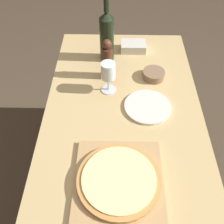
% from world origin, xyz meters
% --- Properties ---
extents(ground_plane, '(12.00, 12.00, 0.00)m').
position_xyz_m(ground_plane, '(0.00, 0.00, 0.00)').
color(ground_plane, '#4C3D2D').
extents(dining_table, '(0.77, 1.51, 0.77)m').
position_xyz_m(dining_table, '(0.00, 0.00, 0.66)').
color(dining_table, tan).
rests_on(dining_table, ground_plane).
extents(cutting_board, '(0.34, 0.37, 0.02)m').
position_xyz_m(cutting_board, '(-0.02, -0.30, 0.78)').
color(cutting_board, tan).
rests_on(cutting_board, dining_table).
extents(pizza, '(0.32, 0.32, 0.02)m').
position_xyz_m(pizza, '(-0.02, -0.30, 0.80)').
color(pizza, '#C68947').
rests_on(pizza, cutting_board).
extents(wine_bottle, '(0.08, 0.08, 0.37)m').
position_xyz_m(wine_bottle, '(-0.09, 0.50, 0.92)').
color(wine_bottle, black).
rests_on(wine_bottle, dining_table).
extents(pepper_mill, '(0.06, 0.06, 0.23)m').
position_xyz_m(pepper_mill, '(-0.09, 0.34, 0.88)').
color(pepper_mill, '#4C2819').
rests_on(pepper_mill, dining_table).
extents(wine_glass, '(0.08, 0.08, 0.17)m').
position_xyz_m(wine_glass, '(-0.08, 0.23, 0.89)').
color(wine_glass, silver).
rests_on(wine_glass, dining_table).
extents(small_bowl, '(0.12, 0.12, 0.04)m').
position_xyz_m(small_bowl, '(0.17, 0.33, 0.79)').
color(small_bowl, '#84664C').
rests_on(small_bowl, dining_table).
extents(dinner_plate, '(0.23, 0.23, 0.01)m').
position_xyz_m(dinner_plate, '(0.12, 0.10, 0.78)').
color(dinner_plate, silver).
rests_on(dinner_plate, dining_table).
extents(food_container, '(0.15, 0.10, 0.05)m').
position_xyz_m(food_container, '(0.06, 0.59, 0.79)').
color(food_container, beige).
rests_on(food_container, dining_table).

